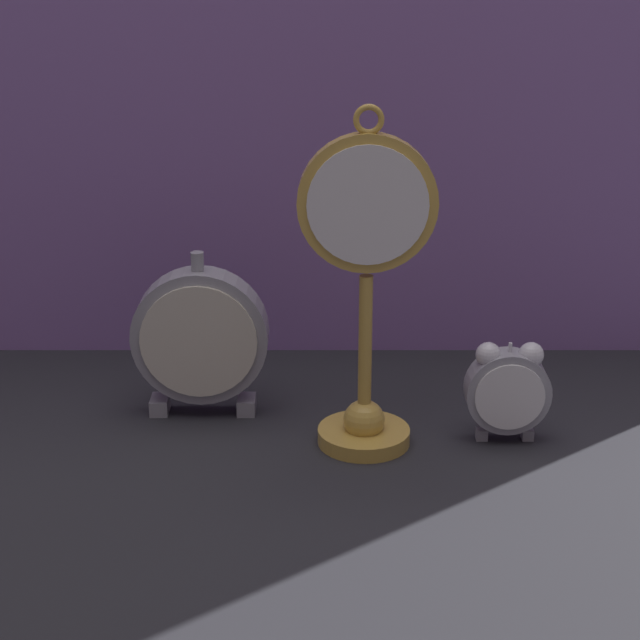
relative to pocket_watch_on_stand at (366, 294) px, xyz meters
The scene contains 5 objects.
ground_plane 0.18m from the pocket_watch_on_stand, 129.39° to the right, with size 4.00×4.00×0.00m, color #232328.
fabric_backdrop_drape 0.32m from the pocket_watch_on_stand, 99.73° to the left, with size 1.27×0.01×0.67m, color #8460A8.
pocket_watch_on_stand is the anchor object (origin of this frame).
alarm_clock_twin_bell 0.18m from the pocket_watch_on_stand, ahead, with size 0.09×0.03×0.11m.
mantel_clock_silver 0.21m from the pocket_watch_on_stand, 157.14° to the left, with size 0.15×0.04×0.19m.
Camera 1 is at (0.00, -0.96, 0.51)m, focal length 60.00 mm.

